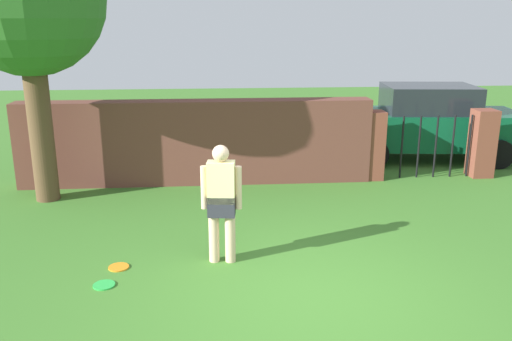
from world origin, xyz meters
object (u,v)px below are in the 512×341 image
at_px(tree, 27,1).
at_px(frisbee_green, 104,285).
at_px(frisbee_orange, 119,267).
at_px(person, 221,199).
at_px(car, 427,122).

xyz_separation_m(tree, frisbee_green, (1.65, -3.45, -3.45)).
height_order(tree, frisbee_orange, tree).
bearing_deg(person, tree, 143.72).
height_order(person, frisbee_green, person).
height_order(person, car, car).
bearing_deg(frisbee_orange, tree, 120.51).
bearing_deg(person, frisbee_orange, -169.61).
xyz_separation_m(frisbee_orange, frisbee_green, (-0.10, -0.49, 0.00)).
bearing_deg(tree, frisbee_green, -64.49).
xyz_separation_m(person, frisbee_orange, (-1.38, -0.10, -0.89)).
bearing_deg(tree, car, 16.42).
bearing_deg(frisbee_green, frisbee_orange, 78.61).
relative_size(tree, car, 1.11).
bearing_deg(frisbee_orange, person, 4.18).
xyz_separation_m(person, frisbee_green, (-1.48, -0.59, -0.89)).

